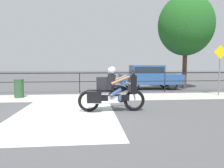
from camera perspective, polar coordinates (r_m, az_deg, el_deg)
The scene contains 9 objects.
ground_plane at distance 7.65m, azimuth -10.29°, elevation -7.18°, with size 120.00×120.00×0.00m, color #4C4C4F.
sidewalk_band at distance 10.99m, azimuth -8.89°, elevation -3.48°, with size 44.00×2.40×0.01m, color #B7B2A8.
crosswalk_band at distance 7.48m, azimuth -12.08°, elevation -7.46°, with size 3.25×6.00×0.01m, color silver.
fence_railing at distance 12.76m, azimuth -8.48°, elevation 1.85°, with size 36.00×0.05×1.19m.
motorcycle at distance 7.52m, azimuth -0.14°, elevation -1.88°, with size 2.33×0.76×1.55m.
parked_car at distance 14.91m, azimuth 9.56°, elevation 2.22°, with size 4.07×1.77×1.61m.
trash_bin at distance 11.67m, azimuth -23.13°, elevation -1.08°, with size 0.47×0.47×0.91m.
street_sign at distance 12.85m, azimuth 26.33°, elevation 4.73°, with size 0.73×0.06×2.66m.
tree_behind_sign at distance 16.08m, azimuth 18.71°, elevation 14.32°, with size 3.73×3.73×6.37m.
Camera 1 is at (0.61, -7.46, 1.58)m, focal length 35.00 mm.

